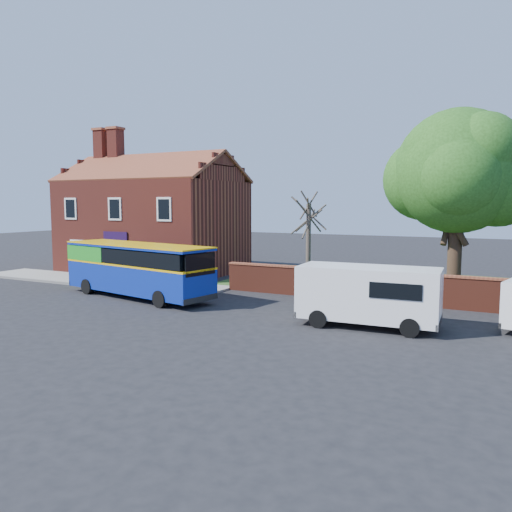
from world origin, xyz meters
The scene contains 10 objects.
ground centered at (0.00, 0.00, 0.00)m, with size 120.00×120.00×0.00m, color black.
pavement centered at (-7.00, 5.75, 0.06)m, with size 18.00×3.50×0.12m, color gray.
kerb centered at (-7.00, 4.00, 0.07)m, with size 18.00×0.15×0.14m, color slate.
grass_strip centered at (13.00, 13.00, 0.02)m, with size 26.00×12.00×0.04m, color #426B28.
shop_building centered at (-7.02, 11.50, 3.41)m, with size 12.30×8.13×10.50m.
boundary_wall centered at (13.00, 7.00, 0.81)m, with size 22.00×0.38×1.60m.
bus centered at (-1.49, 2.75, 1.62)m, with size 9.59×4.11×2.84m.
van_near centered at (11.29, 1.87, 1.36)m, with size 5.62×2.50×2.43m.
large_tree centered at (13.86, 9.94, 6.38)m, with size 7.99×6.32×9.75m.
bare_tree centered at (5.91, 9.26, 2.77)m, with size 2.02×2.41×5.39m.
Camera 1 is at (16.09, -17.81, 4.94)m, focal length 35.00 mm.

